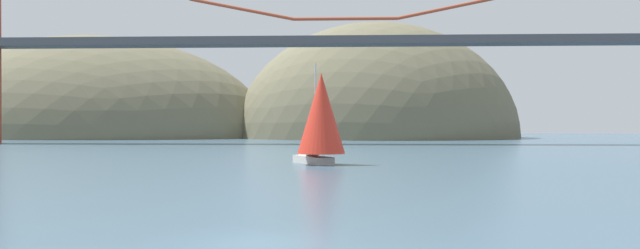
{
  "coord_description": "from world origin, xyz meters",
  "views": [
    {
      "loc": [
        3.59,
        -24.6,
        3.9
      ],
      "look_at": [
        0.0,
        33.01,
        3.44
      ],
      "focal_mm": 44.58,
      "sensor_mm": 36.0,
      "label": 1
    }
  ],
  "objects": [
    {
      "name": "headland_center",
      "position": [
        5.0,
        135.0,
        0.0
      ],
      "size": [
        56.84,
        44.0,
        46.43
      ],
      "primitive_type": "ellipsoid",
      "color": "#6B664C",
      "rests_on": "ground_plane"
    },
    {
      "name": "sailboat_scarlet_sail",
      "position": [
        -0.48,
        41.71,
        4.09
      ],
      "size": [
        5.46,
        7.37,
        8.56
      ],
      "color": "#B7B2A8",
      "rests_on": "ground_plane"
    },
    {
      "name": "suspension_bridge",
      "position": [
        0.0,
        95.0,
        16.87
      ],
      "size": [
        145.75,
        6.0,
        37.9
      ],
      "color": "#A34228",
      "rests_on": "ground_plane"
    },
    {
      "name": "headland_left",
      "position": [
        -55.0,
        135.0,
        0.0
      ],
      "size": [
        77.31,
        44.0,
        41.89
      ],
      "primitive_type": "ellipsoid",
      "color": "#6B664C",
      "rests_on": "ground_plane"
    },
    {
      "name": "ground_plane",
      "position": [
        0.0,
        0.0,
        0.0
      ],
      "size": [
        360.0,
        360.0,
        0.0
      ],
      "primitive_type": "plane",
      "color": "#426075"
    }
  ]
}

